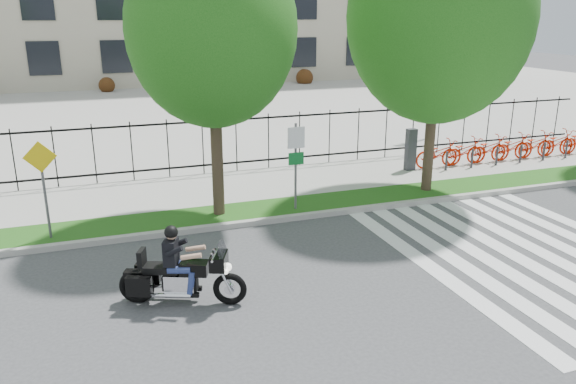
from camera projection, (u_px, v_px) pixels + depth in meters
name	position (u px, v px, depth m)	size (l,w,h in m)	color
ground	(346.00, 285.00, 11.99)	(120.00, 120.00, 0.00)	#3C3C3F
curb	(283.00, 219.00, 15.65)	(60.00, 0.20, 0.15)	#A09D97
grass_verge	(274.00, 209.00, 16.41)	(60.00, 1.50, 0.15)	#205214
sidewalk	(250.00, 186.00, 18.66)	(60.00, 3.50, 0.15)	#A7A49C
plaza	(172.00, 108.00, 34.42)	(80.00, 34.00, 0.10)	#A7A49C
crosswalk_stripes	(528.00, 254.00, 13.52)	(5.70, 8.00, 0.01)	silver
iron_fence	(236.00, 143.00, 19.90)	(30.00, 0.06, 2.00)	black
lamp_post_right	(437.00, 69.00, 24.98)	(1.06, 0.70, 4.25)	black
street_tree_1	(212.00, 29.00, 14.35)	(4.42, 4.42, 7.56)	#372A1E
street_tree_2	(439.00, 17.00, 16.43)	(5.46, 5.46, 8.44)	#372A1E
bike_share_station	(534.00, 145.00, 21.90)	(11.13, 0.87, 1.50)	#2D2D33
sign_pole_regulatory	(296.00, 155.00, 15.75)	(0.50, 0.09, 2.50)	#59595B
sign_pole_warning	(43.00, 177.00, 13.65)	(0.78, 0.09, 2.49)	#59595B
motorcycle_rider	(181.00, 273.00, 11.05)	(2.43, 1.34, 1.99)	black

